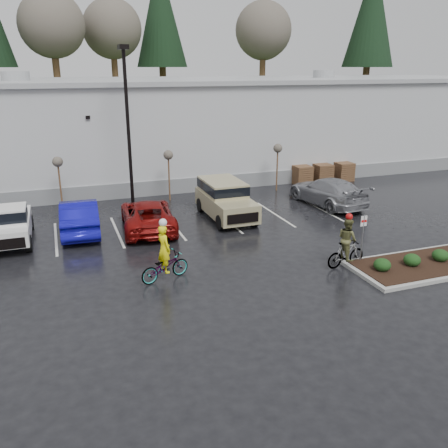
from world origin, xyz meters
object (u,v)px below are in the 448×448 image
object	(u,v)px
pickup_white	(8,222)
car_far_silver	(327,192)
pallet_stack_a	(302,175)
cyclist_olive	(346,248)
fire_lane_sign	(363,233)
suv_tan	(226,200)
pallet_stack_c	(344,171)
car_blue	(79,216)
sapling_mid	(168,158)
sapling_east	(278,151)
lamppost	(127,112)
car_red	(148,215)
pallet_stack_b	(323,173)
sapling_west	(58,165)
cyclist_hivis	(165,261)

from	to	relation	value
pickup_white	car_far_silver	world-z (taller)	pickup_white
pallet_stack_a	cyclist_olive	bearing A→B (deg)	-111.55
fire_lane_sign	suv_tan	world-z (taller)	fire_lane_sign
pallet_stack_c	car_blue	size ratio (longest dim) A/B	0.26
sapling_mid	sapling_east	bearing A→B (deg)	0.00
car_blue	suv_tan	distance (m)	7.85
lamppost	car_blue	size ratio (longest dim) A/B	1.77
lamppost	car_red	xyz separation A→B (m)	(0.10, -4.11, -4.91)
sapling_east	pallet_stack_a	distance (m)	3.39
pallet_stack_b	cyclist_olive	size ratio (longest dim) A/B	0.57
sapling_west	sapling_east	size ratio (longest dim) A/B	1.00
pallet_stack_a	pallet_stack_c	xyz separation A→B (m)	(3.50, 0.00, 0.00)
sapling_mid	cyclist_olive	xyz separation A→B (m)	(4.55, -12.81, -1.87)
sapling_west	pallet_stack_a	xyz separation A→B (m)	(16.50, 1.00, -2.05)
pallet_stack_c	sapling_east	bearing A→B (deg)	-170.54
sapling_east	suv_tan	world-z (taller)	sapling_east
sapling_mid	fire_lane_sign	size ratio (longest dim) A/B	1.45
fire_lane_sign	sapling_east	bearing A→B (deg)	80.25
lamppost	fire_lane_sign	world-z (taller)	lamppost
fire_lane_sign	car_red	world-z (taller)	fire_lane_sign
sapling_east	cyclist_hivis	distance (m)	15.68
pallet_stack_a	car_red	distance (m)	13.83
pallet_stack_c	pickup_white	size ratio (longest dim) A/B	0.26
lamppost	pallet_stack_c	world-z (taller)	lamppost
car_red	car_far_silver	xyz separation A→B (m)	(11.24, 0.83, 0.07)
sapling_west	sapling_east	distance (m)	14.00
pallet_stack_c	car_red	distance (m)	17.03
sapling_west	car_blue	distance (m)	4.85
sapling_east	pickup_white	xyz separation A→B (m)	(-16.59, -4.63, -1.75)
car_blue	suv_tan	bearing A→B (deg)	-179.90
lamppost	pallet_stack_c	distance (m)	16.89
cyclist_olive	sapling_east	bearing A→B (deg)	-19.60
sapling_mid	sapling_east	xyz separation A→B (m)	(7.50, 0.00, 0.00)
suv_tan	car_far_silver	bearing A→B (deg)	3.85
pallet_stack_a	car_blue	xyz separation A→B (m)	(-15.76, -5.41, 0.18)
pallet_stack_b	cyclist_hivis	world-z (taller)	cyclist_hivis
suv_tan	cyclist_olive	distance (m)	8.44
pallet_stack_a	fire_lane_sign	bearing A→B (deg)	-108.81
car_blue	cyclist_olive	distance (m)	13.29
sapling_mid	fire_lane_sign	world-z (taller)	sapling_mid
cyclist_olive	pallet_stack_b	bearing A→B (deg)	-34.00
car_red	cyclist_hivis	distance (m)	6.41
sapling_west	car_red	bearing A→B (deg)	-51.27
pallet_stack_b	pickup_white	world-z (taller)	pickup_white
pallet_stack_a	car_blue	bearing A→B (deg)	-161.05
pallet_stack_c	cyclist_olive	size ratio (longest dim) A/B	0.57
pallet_stack_b	fire_lane_sign	size ratio (longest dim) A/B	0.61
fire_lane_sign	car_far_silver	distance (m)	9.24
cyclist_hivis	car_far_silver	bearing A→B (deg)	-76.78
sapling_west	pallet_stack_b	size ratio (longest dim) A/B	2.37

